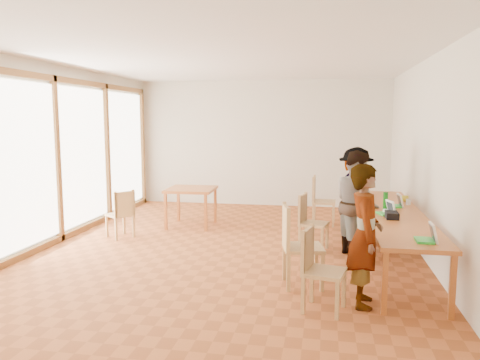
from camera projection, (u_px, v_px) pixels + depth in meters
name	position (u px, v px, depth m)	size (l,w,h in m)	color
ground	(228.00, 249.00, 7.53)	(8.00, 8.00, 0.00)	#AF5A2A
wall_back	(262.00, 143.00, 11.24)	(6.00, 0.10, 3.00)	beige
wall_front	(117.00, 199.00, 3.44)	(6.00, 0.10, 3.00)	beige
wall_right	(429.00, 159.00, 6.81)	(0.10, 8.00, 3.00)	beige
window_wall	(56.00, 154.00, 7.87)	(0.10, 8.00, 3.00)	white
ceiling	(228.00, 57.00, 7.14)	(6.00, 8.00, 0.04)	white
communal_table	(394.00, 215.00, 6.77)	(0.80, 4.00, 0.75)	#AF5E27
side_table	(191.00, 192.00, 9.10)	(0.90, 0.90, 0.75)	#AF5E27
chair_near	(316.00, 260.00, 5.09)	(0.51, 0.51, 0.49)	tan
chair_mid	(294.00, 237.00, 5.81)	(0.56, 0.56, 0.55)	tan
chair_far	(308.00, 216.00, 7.46)	(0.50, 0.50, 0.48)	tan
chair_empty	(319.00, 195.00, 9.24)	(0.46, 0.46, 0.51)	tan
chair_spare	(122.00, 209.00, 8.18)	(0.55, 0.55, 0.45)	tan
person_near	(365.00, 236.00, 5.19)	(0.58, 0.38, 1.60)	gray
person_mid	(357.00, 203.00, 7.16)	(0.79, 0.61, 1.62)	gray
person_far	(355.00, 194.00, 8.02)	(1.04, 0.60, 1.61)	gray
laptop_near	(429.00, 237.00, 5.11)	(0.22, 0.26, 0.21)	green
laptop_mid	(388.00, 211.00, 6.57)	(0.27, 0.29, 0.20)	green
laptop_far	(397.00, 203.00, 7.15)	(0.23, 0.26, 0.20)	green
yellow_mug	(405.00, 199.00, 7.63)	(0.11, 0.11, 0.09)	gold
green_bottle	(385.00, 201.00, 6.83)	(0.07, 0.07, 0.28)	#0F6313
clear_glass	(408.00, 202.00, 7.32)	(0.07, 0.07, 0.09)	silver
condiment_cup	(386.00, 211.00, 6.65)	(0.08, 0.08, 0.06)	white
pink_phone	(392.00, 210.00, 6.90)	(0.05, 0.10, 0.01)	#D8486B
black_pouch	(392.00, 215.00, 6.31)	(0.16, 0.26, 0.09)	black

